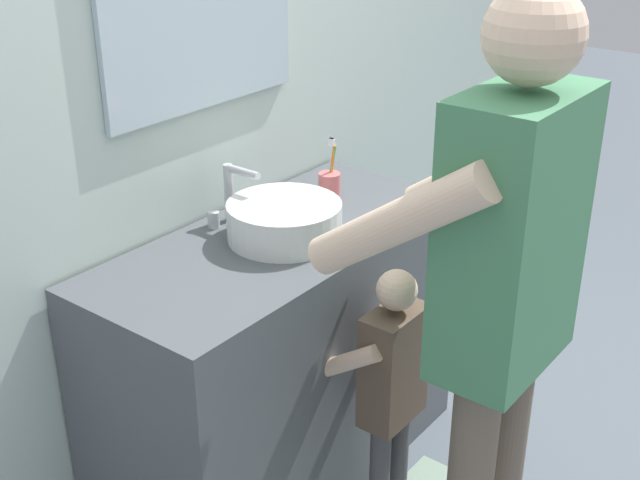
{
  "coord_description": "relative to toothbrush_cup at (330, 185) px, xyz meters",
  "views": [
    {
      "loc": [
        -1.68,
        -1.14,
        1.89
      ],
      "look_at": [
        0.0,
        0.15,
        0.89
      ],
      "focal_mm": 46.85,
      "sensor_mm": 36.0,
      "label": 1
    }
  ],
  "objects": [
    {
      "name": "back_wall",
      "position": [
        -0.31,
        0.27,
        0.44
      ],
      "size": [
        4.4,
        0.1,
        2.7
      ],
      "color": "silver",
      "rests_on": "ground"
    },
    {
      "name": "faucet",
      "position": [
        -0.31,
        0.14,
        0.03
      ],
      "size": [
        0.18,
        0.14,
        0.18
      ],
      "color": "#B7BABF",
      "rests_on": "vanity_cabinet"
    },
    {
      "name": "child_toddler",
      "position": [
        -0.31,
        -0.45,
        -0.39
      ],
      "size": [
        0.27,
        0.27,
        0.87
      ],
      "color": "#47474C",
      "rests_on": "ground"
    },
    {
      "name": "vanity_cabinet",
      "position": [
        -0.31,
        -0.05,
        -0.48
      ],
      "size": [
        1.23,
        0.54,
        0.86
      ],
      "primitive_type": "cube",
      "color": "#4C5156",
      "rests_on": "ground"
    },
    {
      "name": "adult_parent",
      "position": [
        -0.37,
        -0.78,
        0.08
      ],
      "size": [
        0.51,
        0.54,
        1.66
      ],
      "color": "#6B5B4C",
      "rests_on": "ground"
    },
    {
      "name": "toothbrush_cup",
      "position": [
        0.0,
        0.0,
        0.0
      ],
      "size": [
        0.07,
        0.07,
        0.21
      ],
      "color": "#D86666",
      "rests_on": "vanity_cabinet"
    },
    {
      "name": "sink_basin",
      "position": [
        -0.31,
        -0.07,
        0.0
      ],
      "size": [
        0.33,
        0.33,
        0.11
      ],
      "color": "silver",
      "rests_on": "vanity_cabinet"
    }
  ]
}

